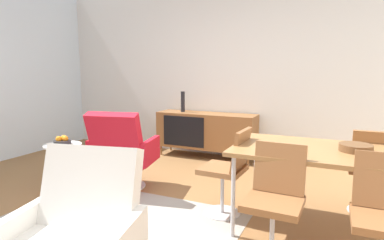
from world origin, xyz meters
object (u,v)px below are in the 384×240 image
side_table_round (64,160)px  sideboard (206,130)px  fruit_bowl (62,141)px  vase_cobalt (183,102)px  dining_chair_back_right (371,168)px  lounge_chair_red (122,150)px  dining_chair_near_window (229,168)px  armchair_black_shell (77,235)px  wooden_bowl_on_table (356,148)px  dining_chair_front_left (275,198)px  dining_table (331,155)px

side_table_round → sideboard: bearing=61.6°
fruit_bowl → vase_cobalt: bearing=71.8°
fruit_bowl → dining_chair_back_right: bearing=10.9°
lounge_chair_red → side_table_round: 0.74m
dining_chair_back_right → fruit_bowl: 3.36m
dining_chair_near_window → armchair_black_shell: bearing=-103.9°
sideboard → dining_chair_back_right: bearing=-30.4°
side_table_round → fruit_bowl: size_ratio=2.60×
vase_cobalt → lounge_chair_red: 1.78m
side_table_round → fruit_bowl: bearing=78.5°
wooden_bowl_on_table → lounge_chair_red: bearing=177.3°
side_table_round → fruit_bowl: 0.24m
dining_chair_near_window → lounge_chair_red: size_ratio=0.90×
lounge_chair_red → side_table_round: lounge_chair_red is taller
side_table_round → fruit_bowl: (0.00, 0.00, 0.24)m
sideboard → dining_chair_near_window: 2.12m
wooden_bowl_on_table → dining_chair_front_left: dining_chair_front_left is taller
wooden_bowl_on_table → side_table_round: (-3.12, -0.11, -0.45)m
dining_table → wooden_bowl_on_table: 0.20m
dining_table → armchair_black_shell: size_ratio=1.69×
side_table_round → dining_chair_front_left: bearing=-10.5°
dining_chair_back_right → side_table_round: bearing=-169.1°
dining_chair_back_right → dining_chair_near_window: bearing=-155.7°
dining_table → armchair_black_shell: bearing=-129.1°
dining_chair_front_left → dining_chair_near_window: bearing=134.2°
armchair_black_shell → side_table_round: 2.24m
vase_cobalt → dining_chair_front_left: size_ratio=0.39×
armchair_black_shell → fruit_bowl: 2.24m
dining_chair_back_right → dining_chair_front_left: (-0.70, -1.12, 0.00)m
wooden_bowl_on_table → side_table_round: 3.16m
wooden_bowl_on_table → side_table_round: wooden_bowl_on_table is taller
sideboard → dining_chair_near_window: (1.00, -1.88, 0.03)m
dining_table → vase_cobalt: bearing=140.8°
sideboard → dining_table: bearing=-44.8°
dining_chair_near_window → fruit_bowl: bearing=-178.0°
dining_chair_near_window → lounge_chair_red: lounge_chair_red is taller
dining_chair_near_window → armchair_black_shell: armchair_black_shell is taller
dining_chair_front_left → armchair_black_shell: armchair_black_shell is taller
vase_cobalt → side_table_round: (-0.64, -1.95, -0.56)m
dining_chair_back_right → lounge_chair_red: size_ratio=0.90×
dining_chair_near_window → lounge_chair_red: bearing=173.6°
dining_table → dining_chair_front_left: 0.70m
armchair_black_shell → side_table_round: armchair_black_shell is taller
dining_table → dining_chair_front_left: size_ratio=1.87×
lounge_chair_red → armchair_black_shell: bearing=-60.6°
armchair_black_shell → vase_cobalt: bearing=106.5°
vase_cobalt → side_table_round: vase_cobalt is taller
dining_chair_back_right → side_table_round: 3.36m
sideboard → dining_chair_back_right: size_ratio=1.87×
vase_cobalt → dining_table: size_ratio=0.21×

